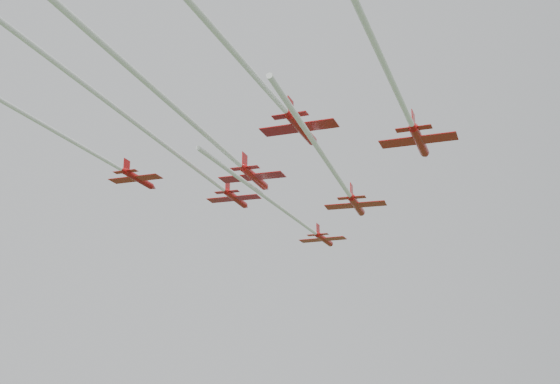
{
  "coord_description": "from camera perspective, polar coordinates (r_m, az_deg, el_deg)",
  "views": [
    {
      "loc": [
        -6.35,
        -96.48,
        30.31
      ],
      "look_at": [
        -0.42,
        2.14,
        60.54
      ],
      "focal_mm": 45.0,
      "sensor_mm": 36.0,
      "label": 1
    }
  ],
  "objects": [
    {
      "name": "jet_lead",
      "position": [
        114.16,
        1.55,
        -2.38
      ],
      "size": [
        24.55,
        51.29,
        2.51
      ],
      "rotation": [
        0.0,
        0.0,
        -0.42
      ],
      "color": "#B91011"
    },
    {
      "name": "jet_row2_left",
      "position": [
        96.93,
        -7.64,
        2.5
      ],
      "size": [
        26.8,
        64.45,
        2.57
      ],
      "rotation": [
        0.0,
        0.0,
        -0.36
      ],
      "color": "#B91011"
    },
    {
      "name": "jet_row3_mid",
      "position": [
        86.62,
        -4.96,
        3.7
      ],
      "size": [
        22.26,
        51.54,
        2.74
      ],
      "rotation": [
        0.0,
        0.0,
        -0.37
      ],
      "color": "#B91011"
    },
    {
      "name": "jet_row3_left",
      "position": [
        93.16,
        -15.5,
        3.4
      ],
      "size": [
        22.02,
        48.7,
        2.34
      ],
      "rotation": [
        0.0,
        0.0,
        -0.39
      ],
      "color": "#B91011"
    },
    {
      "name": "jet_row2_right",
      "position": [
        97.04,
        5.03,
        0.73
      ],
      "size": [
        20.15,
        49.48,
        2.77
      ],
      "rotation": [
        0.0,
        0.0,
        -0.34
      ],
      "color": "#B91011"
    },
    {
      "name": "jet_row4_right",
      "position": [
        66.5,
        -3.15,
        10.62
      ],
      "size": [
        28.67,
        61.68,
        2.69
      ],
      "rotation": [
        0.0,
        0.0,
        -0.41
      ],
      "color": "#B91011"
    },
    {
      "name": "jet_row3_right",
      "position": [
        81.42,
        10.19,
        6.45
      ],
      "size": [
        21.15,
        44.6,
        2.88
      ],
      "rotation": [
        0.0,
        0.0,
        -0.4
      ],
      "color": "#B91011"
    }
  ]
}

